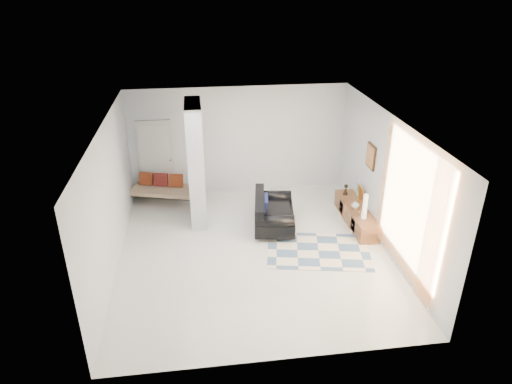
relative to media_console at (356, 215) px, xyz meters
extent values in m
plane|color=silver|center=(-2.52, -0.90, -0.20)|extent=(6.00, 6.00, 0.00)
plane|color=white|center=(-2.52, -0.90, 2.60)|extent=(6.00, 6.00, 0.00)
plane|color=silver|center=(-2.52, 2.10, 1.20)|extent=(6.00, 0.00, 6.00)
plane|color=silver|center=(-2.52, -3.90, 1.20)|extent=(6.00, 0.00, 6.00)
plane|color=silver|center=(-5.27, -0.90, 1.20)|extent=(0.00, 6.00, 6.00)
plane|color=silver|center=(0.23, -0.90, 1.20)|extent=(0.00, 6.00, 6.00)
cube|color=#B7BCBF|center=(-3.62, 0.70, 1.20)|extent=(0.35, 1.20, 2.80)
cube|color=silver|center=(-4.62, 2.06, 0.82)|extent=(0.85, 0.06, 2.04)
plane|color=#FF9443|center=(0.15, -2.05, 1.25)|extent=(0.00, 2.55, 2.55)
cube|color=#35220E|center=(0.20, 0.00, 1.45)|extent=(0.04, 0.45, 0.55)
cube|color=brown|center=(0.00, 0.00, 0.00)|extent=(0.45, 1.96, 0.40)
cube|color=#35220E|center=(-0.22, -0.44, 0.00)|extent=(0.02, 0.26, 0.28)
cube|color=#35220E|center=(-0.22, 0.43, 0.00)|extent=(0.02, 0.26, 0.28)
cube|color=gold|center=(0.18, 0.27, 0.40)|extent=(0.09, 0.32, 0.40)
cube|color=silver|center=(-0.10, -0.44, 0.26)|extent=(0.04, 0.10, 0.12)
cylinder|color=silver|center=(-2.34, -0.49, -0.15)|extent=(0.05, 0.05, 0.10)
cylinder|color=silver|center=(-2.16, 0.71, -0.15)|extent=(0.05, 0.05, 0.10)
cylinder|color=silver|center=(-1.68, -0.58, -0.15)|extent=(0.05, 0.05, 0.10)
cylinder|color=silver|center=(-1.50, 0.61, -0.15)|extent=(0.05, 0.05, 0.10)
cube|color=black|center=(-1.92, 0.06, 0.05)|extent=(1.07, 1.56, 0.30)
cube|color=black|center=(-2.25, 0.11, 0.38)|extent=(0.41, 1.46, 0.36)
cylinder|color=black|center=(-2.01, -0.54, 0.28)|extent=(0.86, 0.40, 0.28)
cylinder|color=black|center=(-1.83, 0.66, 0.28)|extent=(0.86, 0.40, 0.28)
cube|color=black|center=(-2.13, 0.09, 0.40)|extent=(0.22, 0.55, 0.31)
cylinder|color=black|center=(-5.31, 1.46, 0.00)|extent=(0.04, 0.04, 0.40)
cylinder|color=black|center=(-3.72, 0.98, 0.00)|extent=(0.04, 0.04, 0.40)
cylinder|color=black|center=(-5.12, 2.11, 0.00)|extent=(0.04, 0.04, 0.40)
cylinder|color=black|center=(-3.53, 1.64, 0.00)|extent=(0.04, 0.04, 0.40)
cube|color=#C1B48D|center=(-4.42, 1.55, 0.18)|extent=(1.81, 1.15, 0.12)
cube|color=maroon|center=(-4.89, 1.84, 0.40)|extent=(0.37, 0.25, 0.33)
cube|color=maroon|center=(-4.52, 1.73, 0.40)|extent=(0.37, 0.25, 0.33)
cube|color=maroon|center=(-4.14, 1.62, 0.40)|extent=(0.37, 0.25, 0.33)
cube|color=beige|center=(-1.17, -1.07, -0.20)|extent=(2.35, 1.79, 0.01)
cylinder|color=beige|center=(-0.02, -0.52, 0.48)|extent=(0.11, 0.11, 0.57)
imported|color=silver|center=(-0.05, -0.03, 0.29)|extent=(0.20, 0.20, 0.19)
camera|label=1|loc=(-3.55, -8.92, 5.09)|focal=32.00mm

